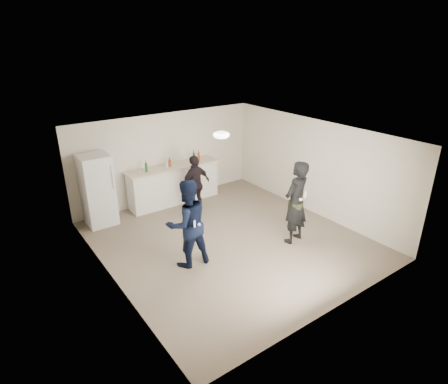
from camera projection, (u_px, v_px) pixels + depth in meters
floor at (229, 240)px, 8.77m from camera, size 6.00×6.00×0.00m
ceiling at (230, 135)px, 7.80m from camera, size 6.00×6.00×0.00m
wall_back at (166, 158)px, 10.54m from camera, size 6.00×0.00×6.00m
wall_front at (339, 248)px, 6.04m from camera, size 6.00×0.00×6.00m
wall_left at (108, 224)px, 6.81m from camera, size 0.00×6.00×6.00m
wall_right at (314, 167)px, 9.76m from camera, size 0.00×6.00×6.00m
counter at (174, 185)px, 10.58m from camera, size 2.60×0.56×1.05m
counter_top at (173, 167)px, 10.37m from camera, size 2.68×0.64×0.04m
fridge at (98, 190)px, 9.23m from camera, size 0.70×0.70×1.80m
fridge_handle at (112, 177)px, 8.95m from camera, size 0.02×0.02×0.60m
ceiling_dome at (221, 135)px, 8.05m from camera, size 0.36×0.36×0.16m
shaker at (139, 171)px, 9.73m from camera, size 0.08×0.08×0.17m
man at (187, 224)px, 7.52m from camera, size 0.95×0.77×1.87m
woman at (296, 202)px, 8.38m from camera, size 0.79×0.60×1.94m
camo_shorts at (295, 207)px, 8.43m from camera, size 0.34×0.34×0.28m
spectator at (195, 184)px, 9.87m from camera, size 0.99×0.54×1.59m
remote_man at (194, 224)px, 7.27m from camera, size 0.04×0.04×0.15m
nunchuk_man at (199, 225)px, 7.38m from camera, size 0.07×0.07×0.07m
remote_woman at (305, 195)px, 8.09m from camera, size 0.04×0.04×0.15m
nunchuk_woman at (301, 199)px, 8.09m from camera, size 0.07×0.07×0.07m
bottle_cluster at (176, 162)px, 10.35m from camera, size 1.70×0.16×0.27m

